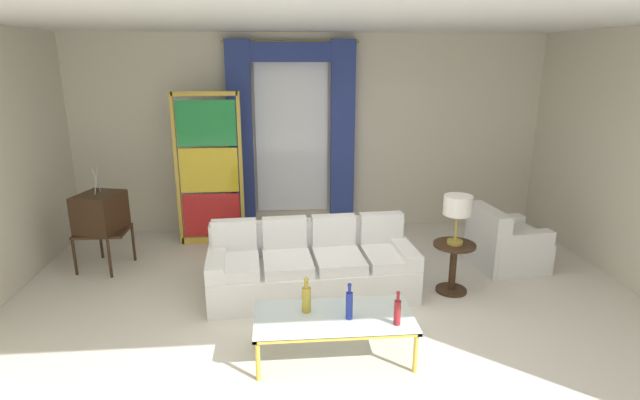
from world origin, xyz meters
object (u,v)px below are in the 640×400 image
at_px(bottle_blue_decanter, 397,311).
at_px(peacock_figurine, 239,239).
at_px(vintage_tv, 100,214).
at_px(bottle_crystal_tall, 306,298).
at_px(round_side_table, 453,263).
at_px(coffee_table, 334,319).
at_px(table_lamp_brass, 458,207).
at_px(armchair_white, 504,246).
at_px(couch_white_long, 311,266).
at_px(stained_glass_divider, 209,173).
at_px(bottle_amber_squat, 349,304).

xyz_separation_m(bottle_blue_decanter, peacock_figurine, (-1.57, 2.78, -0.32)).
bearing_deg(vintage_tv, bottle_crystal_tall, -40.83).
relative_size(vintage_tv, round_side_table, 2.26).
distance_m(coffee_table, table_lamp_brass, 2.04).
bearing_deg(vintage_tv, armchair_white, -4.50).
bearing_deg(bottle_crystal_tall, round_side_table, 31.75).
xyz_separation_m(couch_white_long, round_side_table, (1.64, -0.16, 0.05)).
height_order(bottle_crystal_tall, round_side_table, bottle_crystal_tall).
distance_m(bottle_crystal_tall, armchair_white, 3.21).
bearing_deg(couch_white_long, vintage_tv, 161.00).
height_order(bottle_crystal_tall, vintage_tv, vintage_tv).
bearing_deg(couch_white_long, bottle_crystal_tall, -95.92).
relative_size(bottle_blue_decanter, round_side_table, 0.53).
xyz_separation_m(bottle_crystal_tall, table_lamp_brass, (1.76, 1.09, 0.48)).
relative_size(couch_white_long, bottle_blue_decanter, 7.54).
relative_size(bottle_blue_decanter, stained_glass_divider, 0.14).
bearing_deg(bottle_crystal_tall, bottle_amber_squat, -23.31).
xyz_separation_m(bottle_blue_decanter, round_side_table, (1.00, 1.39, -0.18)).
xyz_separation_m(bottle_crystal_tall, armchair_white, (2.67, 1.75, -0.26)).
bearing_deg(vintage_tv, couch_white_long, -19.00).
height_order(coffee_table, stained_glass_divider, stained_glass_divider).
distance_m(vintage_tv, round_side_table, 4.40).
distance_m(bottle_blue_decanter, vintage_tv, 4.08).
distance_m(coffee_table, armchair_white, 3.05).
relative_size(bottle_amber_squat, stained_glass_divider, 0.16).
relative_size(coffee_table, bottle_crystal_tall, 4.21).
relative_size(peacock_figurine, table_lamp_brass, 1.05).
bearing_deg(peacock_figurine, stained_glass_divider, 132.28).
distance_m(bottle_blue_decanter, table_lamp_brass, 1.78).
bearing_deg(coffee_table, table_lamp_brass, 37.96).
xyz_separation_m(bottle_crystal_tall, bottle_amber_squat, (0.37, -0.16, 0.00)).
distance_m(vintage_tv, table_lamp_brass, 4.40).
bearing_deg(bottle_crystal_tall, peacock_figurine, 107.78).
distance_m(peacock_figurine, table_lamp_brass, 3.03).
distance_m(stained_glass_divider, table_lamp_brass, 3.50).
xyz_separation_m(coffee_table, bottle_crystal_tall, (-0.24, 0.10, 0.17)).
bearing_deg(stained_glass_divider, bottle_blue_decanter, -58.54).
xyz_separation_m(stained_glass_divider, round_side_table, (2.97, -1.84, -0.70)).
relative_size(bottle_blue_decanter, armchair_white, 0.35).
xyz_separation_m(armchair_white, table_lamp_brass, (-0.91, -0.66, 0.74)).
bearing_deg(peacock_figurine, bottle_crystal_tall, -72.22).
bearing_deg(table_lamp_brass, coffee_table, -142.04).
bearing_deg(bottle_amber_squat, table_lamp_brass, 41.88).
height_order(couch_white_long, bottle_crystal_tall, couch_white_long).
bearing_deg(coffee_table, peacock_figurine, 111.90).
distance_m(coffee_table, stained_glass_divider, 3.43).
height_order(bottle_blue_decanter, bottle_crystal_tall, bottle_crystal_tall).
height_order(bottle_amber_squat, vintage_tv, vintage_tv).
distance_m(bottle_blue_decanter, bottle_crystal_tall, 0.82).
height_order(vintage_tv, peacock_figurine, vintage_tv).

